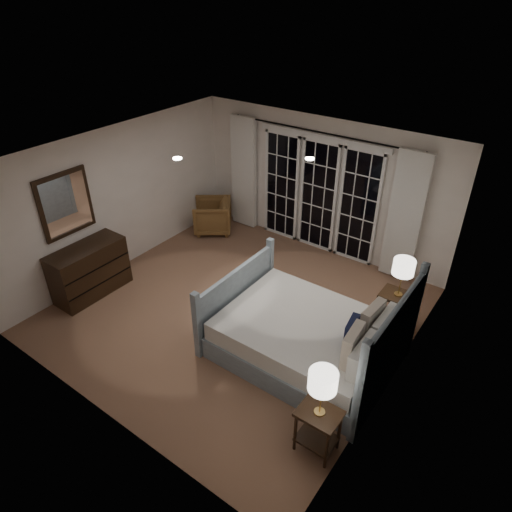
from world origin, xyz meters
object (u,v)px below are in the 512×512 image
Objects in this scene: nightstand_right at (396,306)px; lamp_left at (323,381)px; dresser at (90,270)px; bed at (308,337)px; lamp_right at (404,267)px; armchair at (212,216)px; nightstand_left at (318,425)px.

nightstand_right is 1.06× the size of lamp_left.
lamp_left reaches higher than dresser.
dresser is (-4.37, -2.05, 0.03)m from nightstand_right.
bed reaches higher than lamp_right.
nightstand_right is 1.06× the size of lamp_right.
lamp_left is 5.36m from armchair.
nightstand_right reaches higher than nightstand_left.
dresser is (-4.46, 0.41, -0.63)m from lamp_left.
bed is at bearing 12.14° from dresser.
bed is 3.97× the size of nightstand_left.
nightstand_left is 4.48m from dresser.
nightstand_left is 0.49× the size of dresser.
nightstand_left is at bearing -5.23° from dresser.
bed is 1.45m from nightstand_left.
lamp_left is (0.00, -0.00, 0.68)m from nightstand_left.
lamp_left reaches higher than nightstand_right.
nightstand_right is 4.83m from dresser.
armchair is (-4.24, 3.20, -0.06)m from nightstand_left.
armchair is at bearing 169.85° from lamp_right.
bed reaches higher than armchair.
armchair is (-4.15, 0.74, -0.07)m from nightstand_right.
lamp_left is at bearing -87.97° from nightstand_right.
lamp_left is (0.82, -1.19, 0.72)m from bed.
nightstand_right is 2.54m from lamp_left.
nightstand_left is 0.81× the size of armchair.
armchair is (-4.15, 0.74, -0.75)m from lamp_right.
armchair is at bearing 142.97° from lamp_left.
dresser is at bearing -167.86° from bed.
bed is 1.64m from lamp_right.
nightstand_right is (0.73, 1.26, 0.06)m from bed.
lamp_left reaches higher than nightstand_left.
lamp_right is at bearing 0.00° from nightstand_right.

